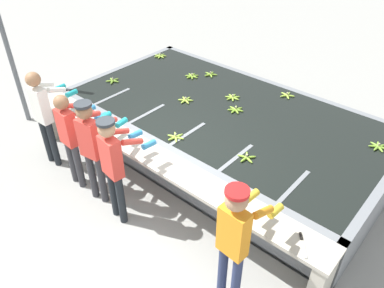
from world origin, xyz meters
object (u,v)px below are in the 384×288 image
(banana_bunch_floating_4, at_px, (186,100))
(knife_0, at_px, (302,241))
(worker_1, at_px, (71,133))
(support_post_left, at_px, (7,45))
(worker_4, at_px, (235,236))
(banana_bunch_floating_1, at_px, (211,74))
(banana_bunch_floating_7, at_px, (236,110))
(worker_3, at_px, (114,162))
(banana_bunch_floating_9, at_px, (287,95))
(banana_bunch_floating_8, at_px, (192,76))
(banana_bunch_floating_10, at_px, (233,97))
(worker_2, at_px, (92,143))
(banana_bunch_floating_2, at_px, (160,56))
(banana_bunch_floating_3, at_px, (176,137))
(worker_0, at_px, (43,111))
(banana_bunch_floating_5, at_px, (247,158))
(banana_bunch_floating_0, at_px, (113,81))
(banana_bunch_floating_6, at_px, (378,147))

(banana_bunch_floating_4, bearing_deg, knife_0, -26.05)
(worker_1, height_order, support_post_left, support_post_left)
(worker_4, xyz_separation_m, banana_bunch_floating_1, (-2.91, 3.21, -0.21))
(banana_bunch_floating_1, xyz_separation_m, banana_bunch_floating_7, (1.19, -0.80, -0.00))
(worker_3, bearing_deg, banana_bunch_floating_9, 78.97)
(banana_bunch_floating_8, height_order, banana_bunch_floating_10, same)
(worker_2, relative_size, banana_bunch_floating_1, 6.14)
(worker_3, bearing_deg, banana_bunch_floating_4, 106.05)
(banana_bunch_floating_4, relative_size, knife_0, 0.96)
(banana_bunch_floating_2, distance_m, banana_bunch_floating_3, 3.20)
(banana_bunch_floating_7, bearing_deg, worker_0, -133.00)
(worker_2, relative_size, worker_3, 1.01)
(worker_4, relative_size, banana_bunch_floating_5, 6.30)
(worker_2, distance_m, banana_bunch_floating_0, 2.34)
(banana_bunch_floating_8, xyz_separation_m, knife_0, (3.64, -2.32, -0.01))
(banana_bunch_floating_8, bearing_deg, banana_bunch_floating_2, 165.84)
(banana_bunch_floating_3, height_order, banana_bunch_floating_4, same)
(knife_0, height_order, support_post_left, support_post_left)
(banana_bunch_floating_1, xyz_separation_m, banana_bunch_floating_4, (0.33, -1.12, -0.00))
(banana_bunch_floating_0, relative_size, banana_bunch_floating_8, 0.99)
(worker_0, distance_m, worker_2, 1.34)
(banana_bunch_floating_3, bearing_deg, knife_0, -12.65)
(worker_3, relative_size, banana_bunch_floating_6, 6.03)
(banana_bunch_floating_5, relative_size, banana_bunch_floating_7, 0.99)
(banana_bunch_floating_10, bearing_deg, worker_0, -125.34)
(banana_bunch_floating_4, height_order, banana_bunch_floating_8, same)
(worker_4, distance_m, banana_bunch_floating_9, 3.69)
(banana_bunch_floating_1, bearing_deg, worker_4, -47.85)
(worker_3, xyz_separation_m, banana_bunch_floating_1, (-0.93, 3.21, -0.16))
(worker_2, relative_size, banana_bunch_floating_8, 6.08)
(banana_bunch_floating_1, bearing_deg, banana_bunch_floating_3, -64.58)
(banana_bunch_floating_3, distance_m, banana_bunch_floating_4, 1.17)
(banana_bunch_floating_0, distance_m, banana_bunch_floating_8, 1.56)
(worker_1, relative_size, worker_2, 0.95)
(banana_bunch_floating_6, bearing_deg, worker_3, -130.35)
(banana_bunch_floating_0, bearing_deg, worker_2, -45.65)
(worker_3, bearing_deg, worker_1, 177.16)
(worker_2, bearing_deg, banana_bunch_floating_5, 38.20)
(worker_1, bearing_deg, banana_bunch_floating_0, 123.01)
(banana_bunch_floating_5, relative_size, support_post_left, 0.09)
(support_post_left, bearing_deg, knife_0, 0.93)
(worker_4, xyz_separation_m, banana_bunch_floating_9, (-1.31, 3.45, -0.21))
(banana_bunch_floating_6, distance_m, banana_bunch_floating_10, 2.52)
(banana_bunch_floating_4, height_order, support_post_left, support_post_left)
(banana_bunch_floating_0, height_order, banana_bunch_floating_4, same)
(worker_2, xyz_separation_m, banana_bunch_floating_0, (-1.63, 1.67, -0.17))
(banana_bunch_floating_5, bearing_deg, worker_4, -60.50)
(banana_bunch_floating_6, bearing_deg, banana_bunch_floating_9, 164.03)
(worker_3, xyz_separation_m, banana_bunch_floating_10, (-0.03, 2.72, -0.16))
(banana_bunch_floating_8, bearing_deg, support_post_left, -134.80)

